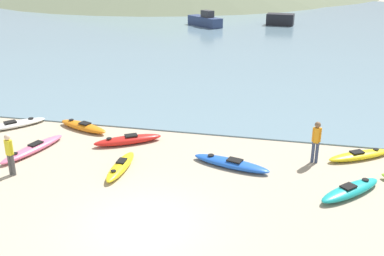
{
  "coord_description": "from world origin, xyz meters",
  "views": [
    {
      "loc": [
        4.05,
        -11.09,
        7.59
      ],
      "look_at": [
        -0.08,
        6.97,
        0.5
      ],
      "focal_mm": 42.0,
      "sensor_mm": 36.0,
      "label": 1
    }
  ],
  "objects_px": {
    "kayak_on_sand_4": "(128,140)",
    "kayak_on_sand_8": "(121,166)",
    "kayak_on_sand_5": "(350,190)",
    "moored_boat_3": "(280,19)",
    "kayak_on_sand_0": "(359,155)",
    "person_near_foreground": "(10,152)",
    "person_near_waterline": "(316,140)",
    "kayak_on_sand_2": "(14,124)",
    "kayak_on_sand_1": "(33,149)",
    "moored_boat_1": "(205,21)",
    "kayak_on_sand_3": "(231,163)",
    "kayak_on_sand_6": "(83,126)"
  },
  "relations": [
    {
      "from": "kayak_on_sand_1",
      "to": "kayak_on_sand_8",
      "type": "xyz_separation_m",
      "value": [
        4.17,
        -0.79,
        0.01
      ]
    },
    {
      "from": "kayak_on_sand_2",
      "to": "person_near_waterline",
      "type": "bearing_deg",
      "value": -3.56
    },
    {
      "from": "kayak_on_sand_5",
      "to": "moored_boat_3",
      "type": "distance_m",
      "value": 40.32
    },
    {
      "from": "kayak_on_sand_3",
      "to": "person_near_waterline",
      "type": "xyz_separation_m",
      "value": [
        3.14,
        1.12,
        0.83
      ]
    },
    {
      "from": "kayak_on_sand_5",
      "to": "kayak_on_sand_6",
      "type": "relative_size",
      "value": 0.88
    },
    {
      "from": "kayak_on_sand_5",
      "to": "person_near_waterline",
      "type": "bearing_deg",
      "value": 115.9
    },
    {
      "from": "kayak_on_sand_5",
      "to": "moored_boat_3",
      "type": "bearing_deg",
      "value": 95.87
    },
    {
      "from": "kayak_on_sand_1",
      "to": "kayak_on_sand_3",
      "type": "relative_size",
      "value": 1.05
    },
    {
      "from": "kayak_on_sand_1",
      "to": "person_near_waterline",
      "type": "bearing_deg",
      "value": 7.77
    },
    {
      "from": "kayak_on_sand_4",
      "to": "person_near_foreground",
      "type": "relative_size",
      "value": 1.75
    },
    {
      "from": "moored_boat_1",
      "to": "kayak_on_sand_2",
      "type": "bearing_deg",
      "value": -94.09
    },
    {
      "from": "moored_boat_3",
      "to": "kayak_on_sand_8",
      "type": "bearing_deg",
      "value": -95.97
    },
    {
      "from": "kayak_on_sand_6",
      "to": "moored_boat_1",
      "type": "bearing_deg",
      "value": 91.58
    },
    {
      "from": "kayak_on_sand_5",
      "to": "kayak_on_sand_8",
      "type": "height_order",
      "value": "kayak_on_sand_5"
    },
    {
      "from": "kayak_on_sand_0",
      "to": "kayak_on_sand_6",
      "type": "relative_size",
      "value": 0.96
    },
    {
      "from": "kayak_on_sand_5",
      "to": "person_near_waterline",
      "type": "height_order",
      "value": "person_near_waterline"
    },
    {
      "from": "kayak_on_sand_4",
      "to": "kayak_on_sand_8",
      "type": "bearing_deg",
      "value": -75.69
    },
    {
      "from": "kayak_on_sand_0",
      "to": "kayak_on_sand_3",
      "type": "distance_m",
      "value": 5.28
    },
    {
      "from": "kayak_on_sand_1",
      "to": "person_near_foreground",
      "type": "height_order",
      "value": "person_near_foreground"
    },
    {
      "from": "kayak_on_sand_3",
      "to": "kayak_on_sand_6",
      "type": "height_order",
      "value": "kayak_on_sand_6"
    },
    {
      "from": "kayak_on_sand_6",
      "to": "moored_boat_1",
      "type": "xyz_separation_m",
      "value": [
        -0.93,
        33.66,
        0.53
      ]
    },
    {
      "from": "kayak_on_sand_0",
      "to": "kayak_on_sand_8",
      "type": "xyz_separation_m",
      "value": [
        -8.96,
        -3.13,
        0.01
      ]
    },
    {
      "from": "kayak_on_sand_1",
      "to": "kayak_on_sand_6",
      "type": "distance_m",
      "value": 2.96
    },
    {
      "from": "kayak_on_sand_0",
      "to": "moored_boat_3",
      "type": "bearing_deg",
      "value": 97.34
    },
    {
      "from": "person_near_waterline",
      "to": "moored_boat_3",
      "type": "bearing_deg",
      "value": 94.51
    },
    {
      "from": "kayak_on_sand_4",
      "to": "kayak_on_sand_6",
      "type": "height_order",
      "value": "kayak_on_sand_4"
    },
    {
      "from": "person_near_waterline",
      "to": "kayak_on_sand_3",
      "type": "bearing_deg",
      "value": -160.36
    },
    {
      "from": "person_near_foreground",
      "to": "kayak_on_sand_2",
      "type": "bearing_deg",
      "value": 122.83
    },
    {
      "from": "kayak_on_sand_0",
      "to": "moored_boat_1",
      "type": "xyz_separation_m",
      "value": [
        -13.17,
        34.14,
        0.55
      ]
    },
    {
      "from": "kayak_on_sand_0",
      "to": "kayak_on_sand_5",
      "type": "distance_m",
      "value": 3.2
    },
    {
      "from": "kayak_on_sand_4",
      "to": "moored_boat_3",
      "type": "height_order",
      "value": "moored_boat_3"
    },
    {
      "from": "person_near_foreground",
      "to": "person_near_waterline",
      "type": "xyz_separation_m",
      "value": [
        10.94,
        3.61,
        0.05
      ]
    },
    {
      "from": "kayak_on_sand_5",
      "to": "moored_boat_1",
      "type": "bearing_deg",
      "value": 108.57
    },
    {
      "from": "kayak_on_sand_1",
      "to": "person_near_waterline",
      "type": "xyz_separation_m",
      "value": [
        11.34,
        1.55,
        0.83
      ]
    },
    {
      "from": "kayak_on_sand_1",
      "to": "person_near_foreground",
      "type": "bearing_deg",
      "value": -78.94
    },
    {
      "from": "kayak_on_sand_3",
      "to": "kayak_on_sand_8",
      "type": "relative_size",
      "value": 1.22
    },
    {
      "from": "kayak_on_sand_2",
      "to": "moored_boat_1",
      "type": "distance_m",
      "value": 34.16
    },
    {
      "from": "kayak_on_sand_1",
      "to": "kayak_on_sand_2",
      "type": "xyz_separation_m",
      "value": [
        -2.48,
        2.41,
        -0.01
      ]
    },
    {
      "from": "kayak_on_sand_2",
      "to": "kayak_on_sand_3",
      "type": "relative_size",
      "value": 0.84
    },
    {
      "from": "kayak_on_sand_1",
      "to": "moored_boat_1",
      "type": "bearing_deg",
      "value": 90.07
    },
    {
      "from": "moored_boat_3",
      "to": "kayak_on_sand_1",
      "type": "bearing_deg",
      "value": -102.01
    },
    {
      "from": "kayak_on_sand_6",
      "to": "moored_boat_1",
      "type": "height_order",
      "value": "moored_boat_1"
    },
    {
      "from": "kayak_on_sand_5",
      "to": "person_near_foreground",
      "type": "xyz_separation_m",
      "value": [
        -12.08,
        -1.26,
        0.76
      ]
    },
    {
      "from": "kayak_on_sand_0",
      "to": "person_near_foreground",
      "type": "bearing_deg",
      "value": -160.94
    },
    {
      "from": "kayak_on_sand_2",
      "to": "kayak_on_sand_1",
      "type": "bearing_deg",
      "value": -44.17
    },
    {
      "from": "kayak_on_sand_3",
      "to": "kayak_on_sand_1",
      "type": "bearing_deg",
      "value": -177.02
    },
    {
      "from": "kayak_on_sand_2",
      "to": "kayak_on_sand_8",
      "type": "xyz_separation_m",
      "value": [
        6.65,
        -3.2,
        0.02
      ]
    },
    {
      "from": "moored_boat_1",
      "to": "kayak_on_sand_4",
      "type": "bearing_deg",
      "value": -84.13
    },
    {
      "from": "person_near_waterline",
      "to": "kayak_on_sand_0",
      "type": "bearing_deg",
      "value": 23.9
    },
    {
      "from": "kayak_on_sand_4",
      "to": "moored_boat_3",
      "type": "relative_size",
      "value": 0.89
    }
  ]
}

